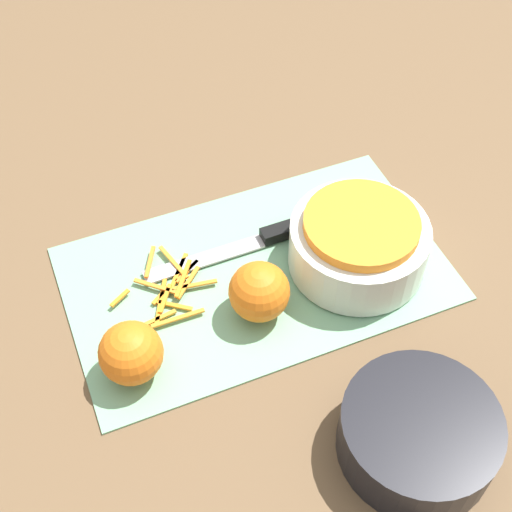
% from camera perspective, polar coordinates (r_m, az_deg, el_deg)
% --- Properties ---
extents(ground_plane, '(4.00, 4.00, 0.00)m').
position_cam_1_polar(ground_plane, '(0.90, -0.00, -1.47)').
color(ground_plane, brown).
extents(cutting_board, '(0.47, 0.28, 0.01)m').
position_cam_1_polar(cutting_board, '(0.90, -0.00, -1.35)').
color(cutting_board, '#75AD84').
rests_on(cutting_board, ground_plane).
extents(bowl_speckled, '(0.17, 0.17, 0.08)m').
position_cam_1_polar(bowl_speckled, '(0.89, 8.21, 1.09)').
color(bowl_speckled, silver).
rests_on(bowl_speckled, cutting_board).
extents(bowl_dark, '(0.16, 0.16, 0.06)m').
position_cam_1_polar(bowl_dark, '(0.77, 12.85, -13.71)').
color(bowl_dark, black).
rests_on(bowl_dark, ground_plane).
extents(knife, '(0.26, 0.02, 0.02)m').
position_cam_1_polar(knife, '(0.93, 1.55, 1.75)').
color(knife, black).
rests_on(knife, cutting_board).
extents(orange_left, '(0.07, 0.07, 0.07)m').
position_cam_1_polar(orange_left, '(0.80, -9.97, -7.66)').
color(orange_left, orange).
rests_on(orange_left, cutting_board).
extents(orange_right, '(0.07, 0.07, 0.07)m').
position_cam_1_polar(orange_right, '(0.83, 0.26, -2.87)').
color(orange_right, orange).
rests_on(orange_right, cutting_board).
extents(peel_pile, '(0.13, 0.12, 0.01)m').
position_cam_1_polar(peel_pile, '(0.88, -6.86, -2.57)').
color(peel_pile, orange).
rests_on(peel_pile, cutting_board).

